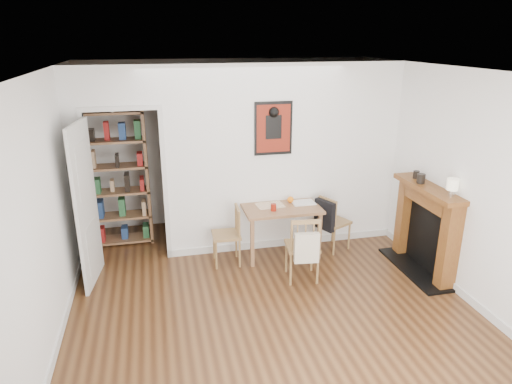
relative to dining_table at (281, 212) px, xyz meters
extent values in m
plane|color=brown|center=(-0.46, -1.10, -0.63)|extent=(5.20, 5.20, 0.00)
plane|color=white|center=(-0.46, 1.50, 0.67)|extent=(4.50, 0.00, 4.50)
plane|color=white|center=(-0.46, -3.70, 0.67)|extent=(4.50, 0.00, 4.50)
plane|color=white|center=(-2.71, -1.10, 0.67)|extent=(0.00, 5.20, 5.20)
plane|color=white|center=(1.79, -1.10, 0.67)|extent=(0.00, 5.20, 5.20)
plane|color=silver|center=(-0.46, -1.10, 1.97)|extent=(5.20, 5.20, 0.00)
cube|color=white|center=(0.11, 0.30, 0.67)|extent=(3.35, 0.10, 2.60)
cube|color=white|center=(-2.59, 0.30, 0.67)|extent=(0.25, 0.10, 2.60)
cube|color=white|center=(-2.01, 0.30, 1.70)|extent=(0.90, 0.10, 0.55)
cube|color=silver|center=(-2.49, 0.30, 0.40)|extent=(0.06, 0.14, 2.05)
cube|color=silver|center=(-1.53, 0.30, 0.40)|extent=(0.06, 0.14, 2.05)
cube|color=silver|center=(0.11, 0.24, -0.58)|extent=(3.35, 0.02, 0.10)
cube|color=silver|center=(-2.70, -1.70, -0.58)|extent=(0.02, 4.00, 0.10)
cube|color=silver|center=(1.78, -1.70, -0.58)|extent=(0.02, 4.00, 0.10)
cube|color=silver|center=(-2.48, -0.17, 0.37)|extent=(0.15, 0.80, 2.00)
cube|color=black|center=(-0.06, 0.23, 1.12)|extent=(0.52, 0.02, 0.72)
cube|color=maroon|center=(-0.06, 0.22, 1.12)|extent=(0.46, 0.00, 0.64)
cube|color=olive|center=(0.00, 0.00, 0.07)|extent=(1.05, 0.67, 0.04)
cube|color=olive|center=(-0.47, -0.28, -0.29)|extent=(0.05, 0.05, 0.68)
cube|color=olive|center=(0.47, -0.28, -0.29)|extent=(0.05, 0.05, 0.68)
cube|color=olive|center=(-0.47, 0.28, -0.29)|extent=(0.05, 0.05, 0.68)
cube|color=olive|center=(0.47, 0.28, -0.29)|extent=(0.05, 0.05, 0.68)
cube|color=black|center=(0.60, -0.09, -0.06)|extent=(0.22, 0.34, 0.42)
cube|color=beige|center=(0.05, -0.93, -0.09)|extent=(0.31, 0.13, 0.37)
cube|color=olive|center=(-2.55, 0.92, 0.36)|extent=(0.04, 0.33, 1.98)
cube|color=olive|center=(-1.76, 0.92, 0.36)|extent=(0.04, 0.33, 1.98)
cube|color=olive|center=(-2.16, 0.92, -0.59)|extent=(0.83, 0.33, 0.03)
cube|color=olive|center=(-2.16, 0.92, 0.16)|extent=(0.83, 0.33, 0.03)
cube|color=olive|center=(-2.16, 0.92, 1.31)|extent=(0.83, 0.33, 0.03)
cube|color=maroon|center=(-2.16, 0.92, 0.36)|extent=(0.73, 0.27, 0.27)
cube|color=brown|center=(1.69, -1.34, -0.08)|extent=(0.20, 0.16, 1.10)
cube|color=brown|center=(1.69, -0.36, -0.08)|extent=(0.20, 0.16, 1.10)
cube|color=brown|center=(1.66, -0.85, 0.50)|extent=(0.30, 1.21, 0.06)
cube|color=brown|center=(1.69, -0.85, 0.37)|extent=(0.20, 0.85, 0.20)
cube|color=black|center=(1.75, -0.85, -0.18)|extent=(0.08, 0.81, 0.88)
cube|color=black|center=(1.63, -0.85, -0.61)|extent=(0.45, 1.25, 0.03)
cylinder|color=maroon|center=(-0.14, -0.13, 0.13)|extent=(0.07, 0.07, 0.10)
sphere|color=orange|center=(0.17, 0.12, 0.13)|extent=(0.09, 0.09, 0.09)
cube|color=#F1E7C7|center=(-0.14, 0.08, 0.09)|extent=(0.39, 0.30, 0.00)
cube|color=silver|center=(0.34, 0.06, 0.09)|extent=(0.31, 0.23, 0.02)
cylinder|color=silver|center=(1.69, -1.24, 0.57)|extent=(0.07, 0.07, 0.08)
cylinder|color=#F7EECE|center=(1.69, -1.24, 0.68)|extent=(0.14, 0.14, 0.14)
cylinder|color=black|center=(1.61, -0.73, 0.59)|extent=(0.10, 0.10, 0.12)
cylinder|color=black|center=(1.67, -0.52, 0.58)|extent=(0.08, 0.08, 0.10)
camera|label=1|loc=(-1.64, -5.60, 2.30)|focal=32.00mm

